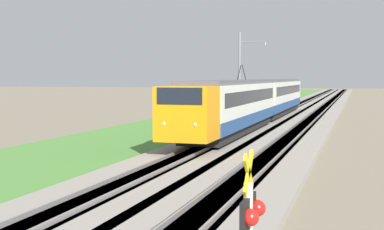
{
  "coord_description": "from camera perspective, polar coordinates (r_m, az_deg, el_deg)",
  "views": [
    {
      "loc": [
        -5.98,
        -8.02,
        4.1
      ],
      "look_at": [
        19.75,
        0.0,
        2.2
      ],
      "focal_mm": 50.0,
      "sensor_mm": 36.0,
      "label": 1
    }
  ],
  "objects": [
    {
      "name": "catenary_mast_mid",
      "position": [
        50.0,
        5.16,
        4.23
      ],
      "size": [
        0.22,
        2.56,
        8.29
      ],
      "color": "slate",
      "rests_on": "ground"
    },
    {
      "name": "passenger_train",
      "position": [
        45.22,
        7.09,
        1.77
      ],
      "size": [
        40.9,
        2.83,
        5.0
      ],
      "rotation": [
        0.0,
        0.0,
        3.14
      ],
      "color": "orange",
      "rests_on": "ground"
    },
    {
      "name": "track_main",
      "position": [
        56.69,
        9.14,
        -0.0
      ],
      "size": [
        240.0,
        1.57,
        0.45
      ],
      "color": "#4C4238",
      "rests_on": "ground"
    },
    {
      "name": "grass_verge",
      "position": [
        58.01,
        2.64,
        0.04
      ],
      "size": [
        240.0,
        8.69,
        0.12
      ],
      "color": "#4C8438",
      "rests_on": "ground"
    },
    {
      "name": "ballast_adjacent",
      "position": [
        56.27,
        13.09,
        -0.1
      ],
      "size": [
        240.0,
        4.4,
        0.3
      ],
      "color": "gray",
      "rests_on": "ground"
    },
    {
      "name": "track_adjacent",
      "position": [
        56.27,
        13.09,
        -0.09
      ],
      "size": [
        240.0,
        1.57,
        0.45
      ],
      "color": "#4C4238",
      "rests_on": "ground"
    },
    {
      "name": "ballast_main",
      "position": [
        56.69,
        9.14,
        -0.01
      ],
      "size": [
        240.0,
        4.4,
        0.3
      ],
      "color": "gray",
      "rests_on": "ground"
    }
  ]
}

